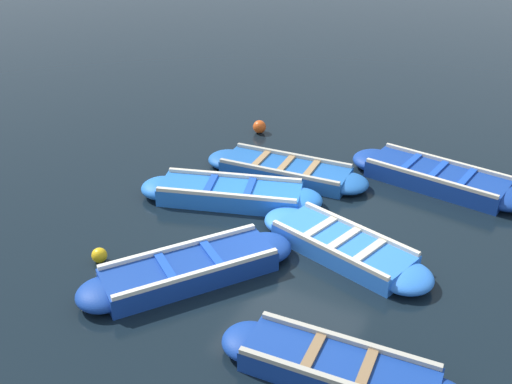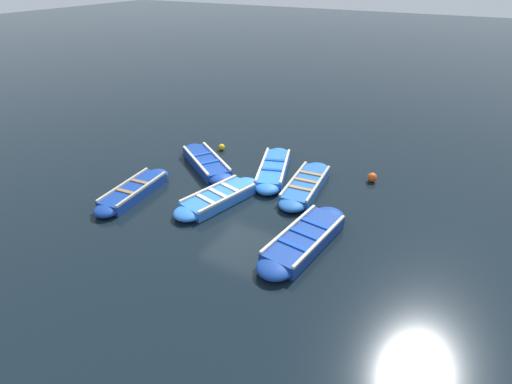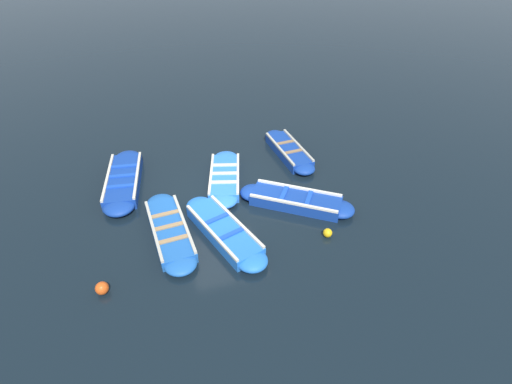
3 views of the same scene
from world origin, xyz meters
name	(u,v)px [view 2 (image 2 of 3)]	position (x,y,z in m)	size (l,w,h in m)	color
ground_plane	(244,190)	(0.00, 0.00, 0.00)	(120.00, 120.00, 0.00)	black
boat_bow_out	(206,163)	(-2.14, 0.84, 0.18)	(3.46, 2.74, 0.42)	navy
boat_far_corner	(219,198)	(-0.32, -1.06, 0.16)	(1.72, 3.46, 0.38)	blue
boat_outer_left	(134,191)	(-2.99, -2.06, 0.17)	(1.04, 3.35, 0.39)	navy
boat_end_of_row	(273,169)	(0.31, 1.56, 0.18)	(1.96, 3.71, 0.41)	blue
boat_stern_in	(306,185)	(1.78, 1.08, 0.16)	(1.17, 3.66, 0.37)	#1E59AD
boat_broadside	(304,240)	(2.95, -1.83, 0.18)	(1.42, 3.87, 0.42)	navy
buoy_orange_near	(372,177)	(3.60, 2.70, 0.16)	(0.32, 0.32, 0.32)	#E05119
buoy_yellow_far	(222,147)	(-2.49, 2.43, 0.13)	(0.26, 0.26, 0.26)	#EAB214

